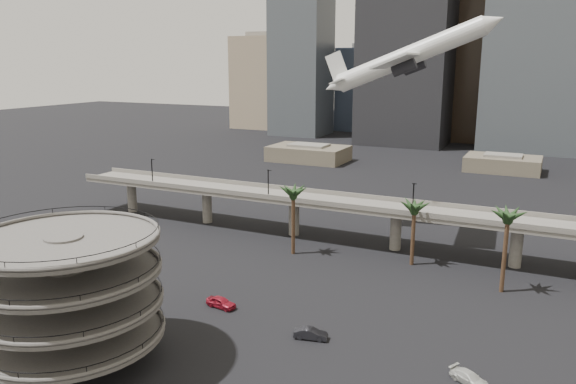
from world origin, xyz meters
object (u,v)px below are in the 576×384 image
at_px(airborne_jet, 408,57).
at_px(car_a, 221,302).
at_px(overpass, 343,207).
at_px(car_c, 469,378).
at_px(car_b, 311,334).
at_px(parking_ramp, 68,288).

distance_m(airborne_jet, car_a, 64.20).
bearing_deg(airborne_jet, overpass, -125.71).
bearing_deg(car_a, car_c, -90.48).
xyz_separation_m(car_b, car_c, (20.67, -1.83, -0.06)).
distance_m(car_a, car_c, 37.08).
bearing_deg(car_c, car_b, 113.37).
bearing_deg(car_a, airborne_jet, -7.81).
xyz_separation_m(airborne_jet, car_c, (22.94, -56.23, -36.27)).
height_order(overpass, airborne_jet, airborne_jet).
xyz_separation_m(parking_ramp, overpass, (13.00, 59.00, -2.50)).
xyz_separation_m(car_a, car_b, (16.07, -3.16, -0.07)).
xyz_separation_m(car_a, car_c, (36.74, -4.99, -0.13)).
distance_m(parking_ramp, overpass, 60.46).
bearing_deg(airborne_jet, car_a, -109.01).
bearing_deg(car_c, parking_ramp, 138.64).
bearing_deg(car_b, car_a, 65.94).
bearing_deg(overpass, car_c, -53.69).
height_order(car_b, car_c, car_b).
bearing_deg(car_b, parking_ramp, 114.57).
bearing_deg(car_c, airborne_jet, 50.61).
height_order(parking_ramp, car_a, parking_ramp).
relative_size(car_a, car_c, 1.01).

